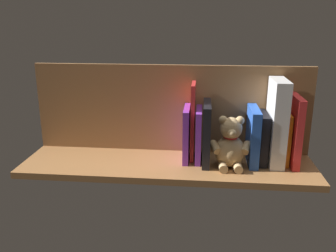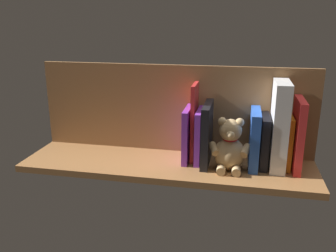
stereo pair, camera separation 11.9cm
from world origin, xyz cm
name	(u,v)px [view 2 (the right image)]	position (x,y,z in cm)	size (l,w,h in cm)	color
ground_plane	(168,165)	(0.00, 0.00, -1.10)	(98.33, 27.66, 2.20)	#9E6B3D
shelf_back_panel	(175,109)	(0.00, -11.58, 15.74)	(98.33, 1.50, 31.47)	brown
book_0	(298,135)	(-41.48, -2.94, 11.55)	(2.31, 14.97, 23.10)	red
book_1	(289,141)	(-39.17, -4.35, 8.63)	(1.37, 12.15, 17.26)	orange
dictionary_thick_white	(279,126)	(-35.62, -2.89, 14.18)	(4.77, 14.89, 28.35)	white
book_2	(264,141)	(-31.48, -3.78, 8.46)	(2.58, 13.30, 16.91)	black
book_3	(254,139)	(-28.23, -2.75, 9.38)	(2.97, 15.35, 18.75)	blue
teddy_bear	(230,147)	(-20.56, 2.03, 7.59)	(13.99, 11.11, 17.24)	tan
book_4	(207,134)	(-12.78, -2.03, 10.21)	(2.48, 16.79, 20.41)	black
book_5	(199,136)	(-10.13, -3.58, 8.94)	(1.88, 13.71, 17.87)	purple
book_6	(194,122)	(-8.08, -4.97, 13.16)	(1.27, 10.93, 26.32)	red
book_7	(187,134)	(-6.01, -3.51, 9.13)	(1.93, 13.83, 18.27)	purple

